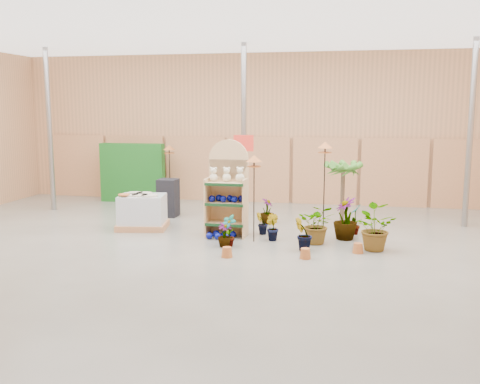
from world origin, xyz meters
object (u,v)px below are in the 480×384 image
Objects in this scene: pallet_stack at (142,212)px; bird_table_front at (254,162)px; potted_plant_2 at (317,224)px; display_shelf at (228,192)px.

bird_table_front reaches higher than pallet_stack.
pallet_stack is at bearing 171.30° from potted_plant_2.
display_shelf is 1.69× the size of pallet_stack.
bird_table_front is at bearing -36.90° from display_shelf.
bird_table_front is 1.89m from potted_plant_2.
potted_plant_2 is (1.36, 0.10, -1.32)m from bird_table_front.
display_shelf is 2.17m from potted_plant_2.
pallet_stack is 1.51× the size of potted_plant_2.
display_shelf is 2.55× the size of potted_plant_2.
bird_table_front is 2.21× the size of potted_plant_2.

